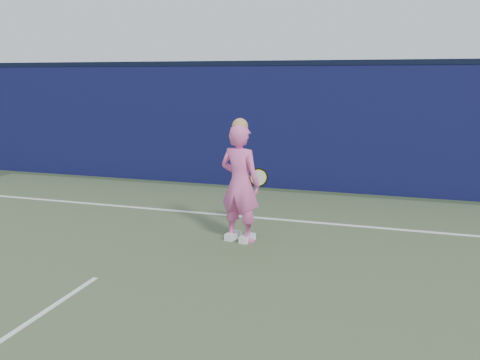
% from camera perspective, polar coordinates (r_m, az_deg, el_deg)
% --- Properties ---
extents(ground, '(80.00, 80.00, 0.00)m').
position_cam_1_polar(ground, '(5.47, -21.74, -14.14)').
color(ground, '#34452A').
rests_on(ground, ground).
extents(backstop_wall, '(24.00, 0.40, 2.50)m').
position_cam_1_polar(backstop_wall, '(10.82, -0.22, 6.06)').
color(backstop_wall, '#0D0F3B').
rests_on(backstop_wall, ground).
extents(wall_cap, '(24.00, 0.42, 0.10)m').
position_cam_1_polar(wall_cap, '(10.77, -0.23, 12.96)').
color(wall_cap, black).
rests_on(wall_cap, backstop_wall).
extents(player, '(0.68, 0.53, 1.74)m').
position_cam_1_polar(player, '(7.06, 0.00, -0.35)').
color(player, pink).
rests_on(player, ground).
extents(racket, '(0.55, 0.16, 0.29)m').
position_cam_1_polar(racket, '(7.49, 1.87, 0.24)').
color(racket, black).
rests_on(racket, ground).
extents(court_lines, '(11.00, 12.04, 0.01)m').
position_cam_1_polar(court_lines, '(5.25, -24.07, -15.35)').
color(court_lines, white).
rests_on(court_lines, court_surface).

